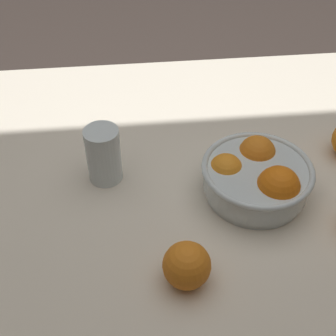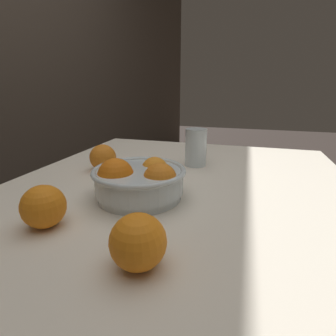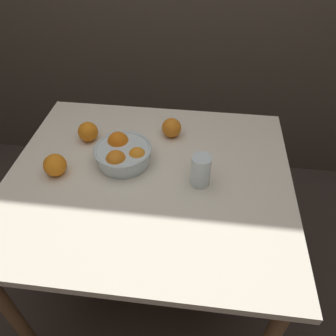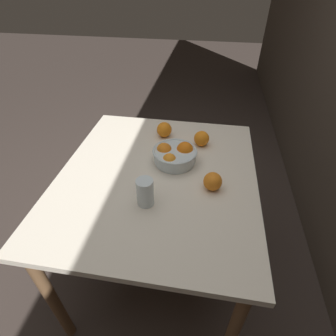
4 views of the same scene
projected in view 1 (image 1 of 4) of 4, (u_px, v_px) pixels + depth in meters
name	position (u px, v px, depth m)	size (l,w,h in m)	color
dining_table	(195.00, 204.00, 1.05)	(1.05, 0.92, 0.77)	beige
fruit_bowl	(257.00, 177.00, 0.91)	(0.22, 0.22, 0.10)	silver
juice_glass	(104.00, 157.00, 0.94)	(0.07, 0.07, 0.12)	#F4A314
orange_loose_near_bowl	(187.00, 265.00, 0.76)	(0.08, 0.08, 0.08)	orange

